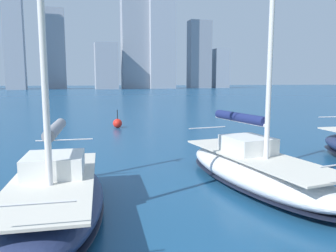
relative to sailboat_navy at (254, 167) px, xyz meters
name	(u,v)px	position (x,y,z in m)	size (l,w,h in m)	color
city_skyline	(63,42)	(8.76, -154.54, 21.23)	(170.42, 21.47, 54.06)	#A2A7B1
sailboat_navy	(254,167)	(0.00, 0.00, 0.00)	(3.07, 7.62, 11.50)	white
sailboat_grey	(54,193)	(6.39, 0.83, -0.02)	(3.09, 6.93, 11.47)	navy
channel_buoy	(118,123)	(2.54, -15.50, -0.31)	(0.70, 0.70, 1.40)	red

